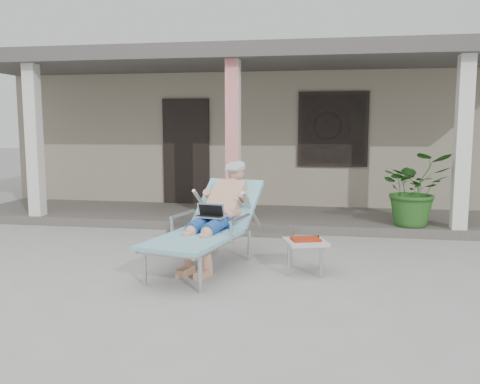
# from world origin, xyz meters

# --- Properties ---
(ground) EXTENTS (60.00, 60.00, 0.00)m
(ground) POSITION_xyz_m (0.00, 0.00, 0.00)
(ground) COLOR #9E9E99
(ground) RESTS_ON ground
(house) EXTENTS (10.40, 5.40, 3.30)m
(house) POSITION_xyz_m (0.00, 6.50, 1.67)
(house) COLOR gray
(house) RESTS_ON ground
(porch_deck) EXTENTS (10.00, 2.00, 0.15)m
(porch_deck) POSITION_xyz_m (0.00, 3.00, 0.07)
(porch_deck) COLOR #605B56
(porch_deck) RESTS_ON ground
(porch_overhang) EXTENTS (10.00, 2.30, 2.85)m
(porch_overhang) POSITION_xyz_m (0.00, 2.95, 2.79)
(porch_overhang) COLOR silver
(porch_overhang) RESTS_ON porch_deck
(porch_step) EXTENTS (2.00, 0.30, 0.07)m
(porch_step) POSITION_xyz_m (0.00, 1.85, 0.04)
(porch_step) COLOR #605B56
(porch_step) RESTS_ON ground
(lounger) EXTENTS (1.19, 2.13, 1.34)m
(lounger) POSITION_xyz_m (0.13, 0.05, 0.82)
(lounger) COLOR #B7B7BC
(lounger) RESTS_ON ground
(side_table) EXTENTS (0.58, 0.58, 0.41)m
(side_table) POSITION_xyz_m (1.28, -0.07, 0.35)
(side_table) COLOR beige
(side_table) RESTS_ON ground
(potted_palm) EXTENTS (1.16, 1.03, 1.17)m
(potted_palm) POSITION_xyz_m (2.87, 2.31, 0.73)
(potted_palm) COLOR #26591E
(potted_palm) RESTS_ON porch_deck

